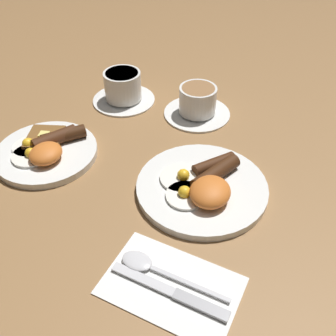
{
  "coord_description": "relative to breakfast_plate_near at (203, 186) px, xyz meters",
  "views": [
    {
      "loc": [
        -0.52,
        -0.15,
        0.52
      ],
      "look_at": [
        0.01,
        0.07,
        0.03
      ],
      "focal_mm": 42.0,
      "sensor_mm": 36.0,
      "label": 1
    }
  ],
  "objects": [
    {
      "name": "ground_plane",
      "position": [
        0.0,
        0.0,
        -0.01
      ],
      "size": [
        3.0,
        3.0,
        0.0
      ],
      "primitive_type": "plane",
      "color": "olive"
    },
    {
      "name": "breakfast_plate_near",
      "position": [
        0.0,
        0.0,
        0.0
      ],
      "size": [
        0.25,
        0.25,
        0.05
      ],
      "color": "white",
      "rests_on": "ground_plane"
    },
    {
      "name": "breakfast_plate_far",
      "position": [
        -0.02,
        0.34,
        0.0
      ],
      "size": [
        0.21,
        0.21,
        0.05
      ],
      "color": "white",
      "rests_on": "ground_plane"
    },
    {
      "name": "teacup_near",
      "position": [
        0.25,
        0.1,
        0.02
      ],
      "size": [
        0.16,
        0.16,
        0.07
      ],
      "color": "white",
      "rests_on": "ground_plane"
    },
    {
      "name": "teacup_far",
      "position": [
        0.24,
        0.29,
        0.02
      ],
      "size": [
        0.16,
        0.16,
        0.08
      ],
      "color": "white",
      "rests_on": "ground_plane"
    },
    {
      "name": "napkin",
      "position": [
        -0.21,
        -0.02,
        -0.01
      ],
      "size": [
        0.14,
        0.21,
        0.01
      ],
      "primitive_type": "cube",
      "rotation": [
        0.0,
        0.0,
        -0.07
      ],
      "color": "white",
      "rests_on": "ground_plane"
    },
    {
      "name": "knife",
      "position": [
        -0.22,
        -0.03,
        -0.01
      ],
      "size": [
        0.03,
        0.19,
        0.01
      ],
      "rotation": [
        0.0,
        0.0,
        1.5
      ],
      "color": "silver",
      "rests_on": "napkin"
    },
    {
      "name": "spoon",
      "position": [
        -0.2,
        0.02,
        -0.01
      ],
      "size": [
        0.04,
        0.18,
        0.01
      ],
      "rotation": [
        0.0,
        0.0,
        1.51
      ],
      "color": "silver",
      "rests_on": "napkin"
    }
  ]
}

